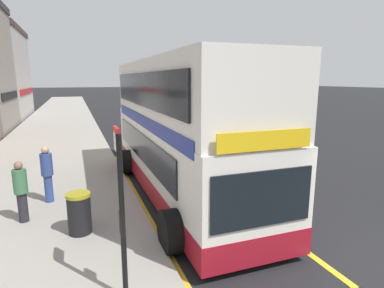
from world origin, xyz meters
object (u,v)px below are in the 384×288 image
object	(u,v)px
pedestrian_waiting_near_sign	(47,172)
pedestrian_further_back	(21,189)
double_decker_bus	(179,133)
parked_car_navy_kerbside	(200,113)
litter_bin	(79,213)
bus_stop_sign	(121,203)

from	to	relation	value
pedestrian_waiting_near_sign	pedestrian_further_back	world-z (taller)	pedestrian_waiting_near_sign
double_decker_bus	pedestrian_waiting_near_sign	world-z (taller)	double_decker_bus
double_decker_bus	parked_car_navy_kerbside	distance (m)	18.21
pedestrian_further_back	litter_bin	distance (m)	1.85
pedestrian_further_back	parked_car_navy_kerbside	bearing A→B (deg)	55.71
double_decker_bus	bus_stop_sign	world-z (taller)	double_decker_bus
parked_car_navy_kerbside	pedestrian_further_back	bearing A→B (deg)	-121.97
pedestrian_further_back	litter_bin	world-z (taller)	pedestrian_further_back
double_decker_bus	pedestrian_further_back	xyz separation A→B (m)	(-4.64, -1.03, -1.04)
pedestrian_waiting_near_sign	pedestrian_further_back	distance (m)	1.38
pedestrian_waiting_near_sign	parked_car_navy_kerbside	bearing A→B (deg)	54.94
parked_car_navy_kerbside	pedestrian_further_back	world-z (taller)	pedestrian_further_back
bus_stop_sign	pedestrian_further_back	distance (m)	4.43
double_decker_bus	pedestrian_waiting_near_sign	bearing A→B (deg)	176.77
bus_stop_sign	litter_bin	distance (m)	2.99
pedestrian_waiting_near_sign	pedestrian_further_back	size ratio (longest dim) A/B	1.06
double_decker_bus	litter_bin	size ratio (longest dim) A/B	10.01
double_decker_bus	bus_stop_sign	size ratio (longest dim) A/B	3.46
bus_stop_sign	pedestrian_waiting_near_sign	size ratio (longest dim) A/B	1.68
pedestrian_further_back	litter_bin	size ratio (longest dim) A/B	1.61
double_decker_bus	bus_stop_sign	distance (m)	5.53
parked_car_navy_kerbside	bus_stop_sign	bearing A→B (deg)	-112.59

